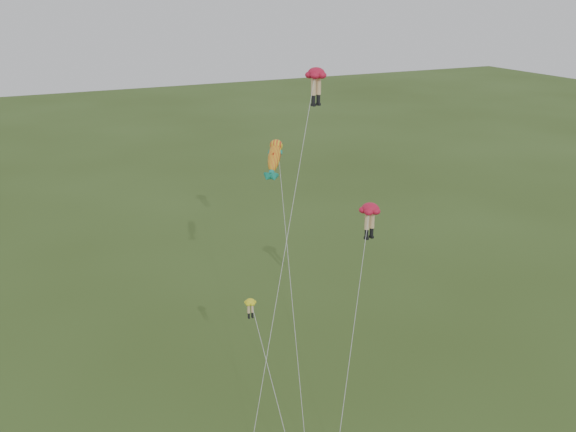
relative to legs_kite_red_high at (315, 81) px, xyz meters
name	(u,v)px	position (x,y,z in m)	size (l,w,h in m)	color
legs_kite_red_high	(315,81)	(0.00, 0.00, 0.00)	(9.86, 10.16, 21.16)	red
legs_kite_red_mid	(370,214)	(2.55, -3.45, -8.76)	(8.61, 10.32, 12.25)	red
legs_kite_yellow	(254,317)	(-7.36, -6.38, -12.98)	(0.81, 7.13, 8.26)	yellow
fish_kite	(275,158)	(-3.66, -1.39, -4.58)	(3.30, 10.35, 16.98)	yellow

